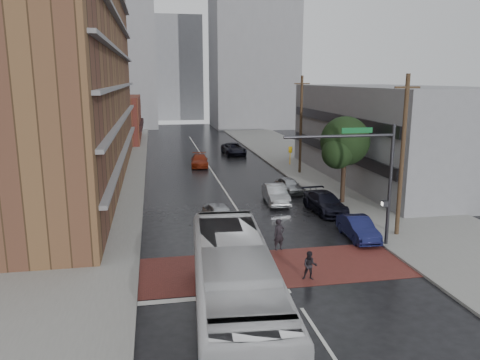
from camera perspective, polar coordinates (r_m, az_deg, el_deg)
name	(u,v)px	position (r m, az deg, el deg)	size (l,w,h in m)	color
ground	(278,272)	(24.55, 4.60, -11.07)	(160.00, 160.00, 0.00)	black
crosswalk	(275,268)	(24.99, 4.30, -10.61)	(14.00, 5.00, 0.02)	maroon
sidewalk_west	(98,179)	(48.03, -16.87, 0.17)	(9.00, 90.00, 0.15)	gray
sidewalk_east	(321,170)	(50.82, 9.83, 1.17)	(9.00, 90.00, 0.15)	gray
apartment_block	(58,29)	(46.62, -21.30, 16.76)	(10.00, 44.00, 28.00)	brown
storefront_west	(114,119)	(76.22, -15.12, 7.19)	(8.00, 16.00, 7.00)	brown
building_east	(390,133)	(47.70, 17.79, 5.43)	(11.00, 26.00, 9.00)	gray
distant_tower_west	(109,46)	(100.25, -15.65, 15.45)	(18.00, 16.00, 32.00)	gray
distant_tower_east	(253,35)	(96.20, 1.59, 17.23)	(16.00, 14.00, 36.00)	gray
distant_tower_center	(176,69)	(116.91, -7.78, 13.30)	(12.00, 10.00, 24.00)	gray
street_tree	(345,144)	(37.09, 12.67, 4.27)	(4.20, 4.10, 6.90)	#332319
signal_mast	(367,168)	(27.43, 15.28, 1.38)	(6.50, 0.30, 7.20)	#2D2D33
utility_pole_near	(402,156)	(30.04, 19.18, 2.84)	(1.60, 0.26, 10.00)	#473321
utility_pole_far	(301,124)	(48.28, 7.43, 6.75)	(1.60, 0.26, 10.00)	#473321
transit_bus	(235,292)	(18.30, -0.60, -13.51)	(2.94, 12.59, 3.51)	silver
pedestrian_a	(279,235)	(27.13, 4.78, -6.65)	(0.68, 0.45, 1.86)	black
pedestrian_b	(310,266)	(23.54, 8.51, -10.29)	(0.71, 0.55, 1.46)	black
car_travel_a	(220,215)	(31.39, -2.46, -4.35)	(1.74, 4.33, 1.48)	#ACAFB4
car_travel_b	(276,194)	(37.09, 4.38, -1.75)	(1.57, 4.51, 1.49)	#B0B3B8
car_travel_c	(199,160)	(52.84, -4.96, 2.39)	(1.88, 4.62, 1.34)	maroon
suv_travel	(234,149)	(60.83, -0.77, 3.81)	(2.49, 5.40, 1.50)	black
car_parked_near	(358,228)	(29.88, 14.21, -5.70)	(1.45, 4.15, 1.37)	#121641
car_parked_mid	(325,202)	(35.20, 10.32, -2.70)	(2.05, 5.05, 1.47)	black
car_parked_far	(289,185)	(40.75, 5.98, -0.64)	(1.53, 3.79, 1.29)	#9C9FA3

